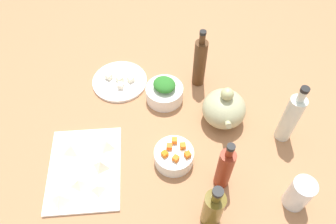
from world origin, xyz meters
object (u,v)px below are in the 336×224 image
(plate_tofu, at_px, (120,81))
(bottle_1, at_px, (213,208))
(bottle_0, at_px, (200,62))
(bottle_2, at_px, (225,168))
(drinking_glass_0, at_px, (299,194))
(bottle_3, at_px, (290,118))
(cutting_board, at_px, (85,169))
(bowl_greens, at_px, (164,93))
(teapot, at_px, (224,109))
(bowl_carrots, at_px, (174,156))

(plate_tofu, distance_m, bottle_1, 0.63)
(bottle_0, xyz_separation_m, bottle_2, (0.43, 0.04, -0.02))
(plate_tofu, xyz_separation_m, bottle_0, (0.01, 0.31, 0.10))
(bottle_2, relative_size, drinking_glass_0, 1.82)
(bottle_3, bearing_deg, cutting_board, -80.51)
(plate_tofu, height_order, bottle_0, bottle_0)
(plate_tofu, height_order, bowl_greens, bowl_greens)
(bottle_0, height_order, bottle_3, bottle_0)
(cutting_board, bearing_deg, teapot, 111.47)
(bowl_carrots, height_order, bottle_2, bottle_2)
(bowl_carrots, height_order, drinking_glass_0, drinking_glass_0)
(teapot, bearing_deg, bottle_1, -12.87)
(plate_tofu, xyz_separation_m, drinking_glass_0, (0.51, 0.56, 0.05))
(bowl_greens, bearing_deg, drinking_glass_0, 42.35)
(bottle_1, relative_size, bottle_2, 0.91)
(teapot, distance_m, bottle_0, 0.21)
(bottle_3, bearing_deg, bottle_0, -133.77)
(teapot, bearing_deg, bottle_3, 70.02)
(cutting_board, bearing_deg, drinking_glass_0, 78.88)
(teapot, distance_m, bottle_2, 0.25)
(bowl_carrots, distance_m, drinking_glass_0, 0.39)
(bowl_carrots, xyz_separation_m, bottle_2, (0.08, 0.15, 0.06))
(plate_tofu, xyz_separation_m, bowl_greens, (0.09, 0.18, 0.02))
(cutting_board, xyz_separation_m, plate_tofu, (-0.38, 0.09, 0.00))
(bowl_carrots, bearing_deg, bottle_3, 102.92)
(bowl_carrots, relative_size, teapot, 0.75)
(teapot, relative_size, bottle_2, 0.78)
(cutting_board, distance_m, drinking_glass_0, 0.67)
(bowl_greens, height_order, bottle_3, bottle_3)
(bottle_1, bearing_deg, bottle_2, 158.07)
(bottle_3, bearing_deg, bowl_greens, -113.93)
(cutting_board, height_order, bottle_1, bottle_1)
(bowl_greens, distance_m, bottle_0, 0.17)
(teapot, height_order, bottle_0, bottle_0)
(teapot, xyz_separation_m, bottle_3, (0.07, 0.20, 0.04))
(bottle_0, relative_size, drinking_glass_0, 2.09)
(bottle_0, bearing_deg, drinking_glass_0, 26.44)
(cutting_board, bearing_deg, bottle_2, 82.72)
(bottle_1, xyz_separation_m, bottle_2, (-0.12, 0.05, 0.01))
(bottle_1, bearing_deg, bottle_3, 135.19)
(bottle_1, distance_m, bottle_3, 0.40)
(plate_tofu, distance_m, teapot, 0.43)
(cutting_board, xyz_separation_m, bottle_3, (-0.11, 0.67, 0.10))
(bowl_greens, distance_m, drinking_glass_0, 0.57)
(plate_tofu, relative_size, drinking_glass_0, 1.78)
(teapot, relative_size, bottle_3, 0.68)
(plate_tofu, xyz_separation_m, bowl_carrots, (0.36, 0.20, 0.02))
(teapot, distance_m, bottle_3, 0.22)
(bottle_2, height_order, bottle_3, bottle_3)
(plate_tofu, bearing_deg, bottle_2, 38.48)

